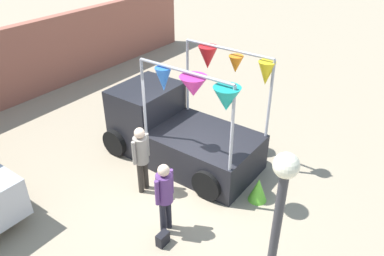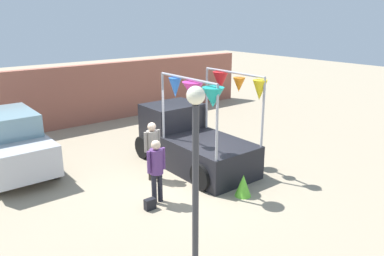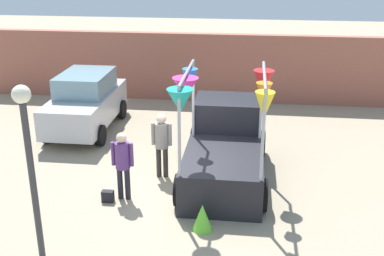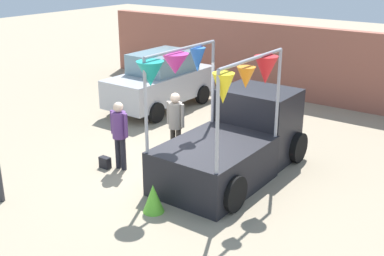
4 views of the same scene
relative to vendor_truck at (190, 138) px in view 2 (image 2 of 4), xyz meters
The scene contains 9 objects.
ground_plane 1.68m from the vendor_truck, 136.24° to the right, with size 60.00×60.00×0.00m, color gray.
vendor_truck is the anchor object (origin of this frame).
parked_car 5.49m from the vendor_truck, 148.74° to the left, with size 1.88×4.00×1.88m.
person_customer 2.79m from the vendor_truck, 145.66° to the right, with size 0.53×0.34×1.69m.
person_vendor 1.65m from the vendor_truck, 169.45° to the right, with size 0.53×0.34×1.74m.
handbag 3.28m from the vendor_truck, 146.24° to the right, with size 0.28×0.16×0.28m, color black.
street_lamp 5.52m from the vendor_truck, 126.95° to the right, with size 0.32×0.32×3.53m.
brick_boundary_wall 6.63m from the vendor_truck, 98.96° to the left, with size 18.00×0.36×2.60m, color #9E5947.
folded_kite_bundle_lime 2.78m from the vendor_truck, 96.64° to the right, with size 0.44×0.44×0.60m, color #66CC33.
Camera 2 is at (-5.98, -7.99, 4.65)m, focal length 35.00 mm.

